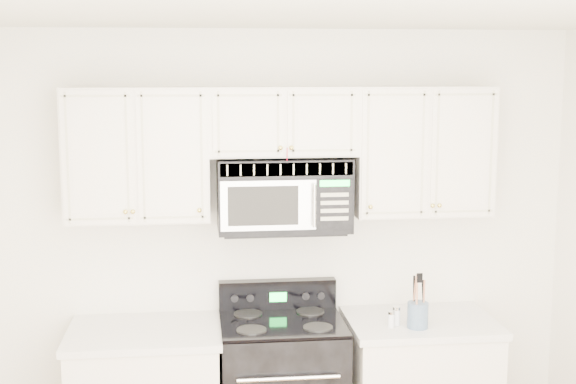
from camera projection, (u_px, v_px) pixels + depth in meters
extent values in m
cube|color=silver|center=(329.00, 6.00, 2.93)|extent=(3.50, 3.50, 0.01)
cube|color=#FBEECA|center=(279.00, 247.00, 4.85)|extent=(3.50, 0.01, 2.60)
cube|color=silver|center=(144.00, 333.00, 4.51)|extent=(0.86, 0.65, 0.04)
cube|color=silver|center=(421.00, 322.00, 4.69)|extent=(0.86, 0.65, 0.04)
cylinder|color=silver|center=(289.00, 379.00, 4.31)|extent=(0.56, 0.02, 0.02)
cube|color=black|center=(282.00, 323.00, 4.61)|extent=(0.71, 0.61, 0.02)
cube|color=black|center=(277.00, 295.00, 4.85)|extent=(0.71, 0.08, 0.19)
cube|color=#16F043|center=(278.00, 297.00, 4.81)|extent=(0.10, 0.00, 0.06)
cube|color=beige|center=(137.00, 154.00, 4.50)|extent=(0.80, 0.33, 0.75)
cube|color=beige|center=(421.00, 151.00, 4.69)|extent=(0.80, 0.33, 0.75)
cube|color=beige|center=(282.00, 121.00, 4.57)|extent=(0.84, 0.33, 0.39)
sphere|color=#CFBB51|center=(133.00, 212.00, 4.36)|extent=(0.03, 0.03, 0.03)
sphere|color=#CFBB51|center=(199.00, 210.00, 4.40)|extent=(0.03, 0.03, 0.03)
sphere|color=#CFBB51|center=(371.00, 207.00, 4.51)|extent=(0.03, 0.03, 0.03)
sphere|color=#CFBB51|center=(433.00, 206.00, 4.55)|extent=(0.03, 0.03, 0.03)
sphere|color=#CFBB51|center=(281.00, 148.00, 4.40)|extent=(0.03, 0.03, 0.03)
sphere|color=#CFBB51|center=(291.00, 148.00, 4.41)|extent=(0.03, 0.03, 0.03)
cylinder|color=#AD011B|center=(287.00, 159.00, 4.41)|extent=(0.01, 0.00, 0.12)
sphere|color=#CFBB51|center=(287.00, 170.00, 4.42)|extent=(0.04, 0.04, 0.04)
cube|color=black|center=(283.00, 194.00, 4.61)|extent=(0.76, 0.38, 0.42)
cube|color=#BDB69B|center=(287.00, 169.00, 4.40)|extent=(0.74, 0.01, 0.07)
cube|color=#B6B6B6|center=(269.00, 206.00, 4.41)|extent=(0.53, 0.01, 0.28)
cube|color=black|center=(263.00, 206.00, 4.40)|extent=(0.39, 0.01, 0.22)
cube|color=black|center=(334.00, 204.00, 4.45)|extent=(0.21, 0.01, 0.28)
cube|color=#16F043|center=(335.00, 183.00, 4.43)|extent=(0.17, 0.00, 0.03)
cylinder|color=silver|center=(314.00, 206.00, 4.40)|extent=(0.02, 0.02, 0.24)
cylinder|color=#3F556E|center=(418.00, 315.00, 4.52)|extent=(0.12, 0.12, 0.15)
cylinder|color=#A86A4B|center=(424.00, 302.00, 4.51)|extent=(0.01, 0.01, 0.26)
cylinder|color=black|center=(414.00, 299.00, 4.54)|extent=(0.01, 0.01, 0.28)
cylinder|color=#A86A4B|center=(417.00, 301.00, 4.48)|extent=(0.01, 0.01, 0.29)
cylinder|color=black|center=(424.00, 302.00, 4.52)|extent=(0.01, 0.01, 0.26)
cylinder|color=#A86A4B|center=(414.00, 299.00, 4.54)|extent=(0.01, 0.01, 0.28)
cylinder|color=silver|center=(391.00, 321.00, 4.53)|extent=(0.04, 0.04, 0.08)
cylinder|color=silver|center=(391.00, 313.00, 4.53)|extent=(0.04, 0.04, 0.01)
cylinder|color=silver|center=(396.00, 317.00, 4.57)|extent=(0.04, 0.04, 0.09)
cylinder|color=silver|center=(397.00, 308.00, 4.56)|extent=(0.05, 0.05, 0.02)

